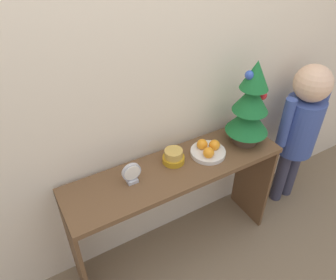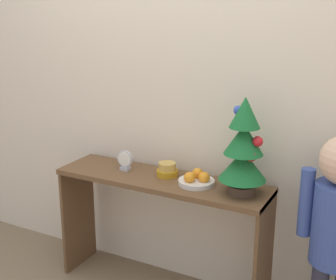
% 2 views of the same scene
% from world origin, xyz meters
% --- Properties ---
extents(back_wall, '(7.00, 0.05, 2.50)m').
position_xyz_m(back_wall, '(0.00, 0.39, 1.25)').
color(back_wall, beige).
rests_on(back_wall, ground_plane).
extents(console_table, '(1.26, 0.34, 0.72)m').
position_xyz_m(console_table, '(0.00, 0.17, 0.56)').
color(console_table, brown).
rests_on(console_table, ground_plane).
extents(mini_tree, '(0.25, 0.25, 0.52)m').
position_xyz_m(mini_tree, '(0.48, 0.17, 0.96)').
color(mini_tree, '#4C3828').
rests_on(mini_tree, console_table).
extents(fruit_bowl, '(0.20, 0.20, 0.08)m').
position_xyz_m(fruit_bowl, '(0.22, 0.18, 0.74)').
color(fruit_bowl, silver).
rests_on(fruit_bowl, console_table).
extents(singing_bowl, '(0.12, 0.12, 0.08)m').
position_xyz_m(singing_bowl, '(0.01, 0.22, 0.75)').
color(singing_bowl, '#B78419').
rests_on(singing_bowl, console_table).
extents(desk_clock, '(0.10, 0.04, 0.12)m').
position_xyz_m(desk_clock, '(-0.26, 0.19, 0.78)').
color(desk_clock, '#B2B2B7').
rests_on(desk_clock, console_table).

